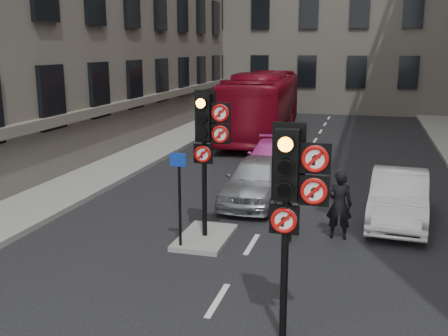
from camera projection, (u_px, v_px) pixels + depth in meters
The scene contains 11 objects.
pavement_left at pixel (115, 164), 21.17m from camera, with size 3.00×50.00×0.16m, color gray.
centre_island at pixel (205, 237), 13.05m from camera, with size 1.20×2.00×0.12m, color gray.
signal_near at pixel (292, 188), 8.02m from camera, with size 0.91×0.40×3.58m.
signal_far at pixel (207, 133), 12.42m from camera, with size 0.91×0.40×3.58m.
car_silver at pixel (257, 180), 16.07m from camera, with size 1.67×4.15×1.41m, color #A1A3A8.
car_white at pixel (399, 197), 14.26m from camera, with size 1.47×4.22×1.39m, color silver.
car_pink at pixel (271, 157), 19.84m from camera, with size 1.68×4.13×1.20m, color #D940A7.
bus_red at pixel (263, 105), 27.81m from camera, with size 2.83×12.10×3.37m, color maroon.
motorcycle at pixel (290, 214), 13.37m from camera, with size 0.49×1.72×1.03m, color black.
motorcyclist at pixel (339, 205), 12.98m from camera, with size 0.63×0.42×1.74m, color black.
info_sign at pixel (179, 187), 12.03m from camera, with size 0.38×0.11×2.23m.
Camera 1 is at (2.54, -6.74, 4.70)m, focal length 42.00 mm.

